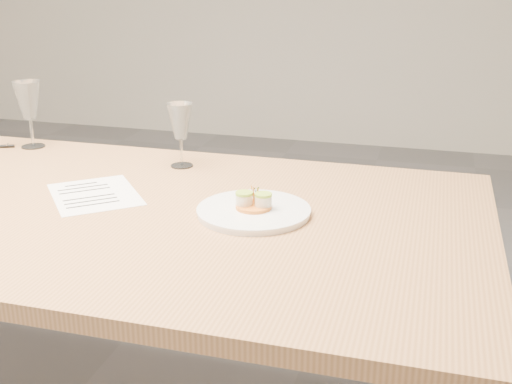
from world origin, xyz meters
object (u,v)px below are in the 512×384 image
(recipe_sheet, at_px, (95,194))
(wine_glass_3, at_px, (180,123))
(dining_table, at_px, (18,218))
(dinner_plate, at_px, (254,210))
(wine_glass_2, at_px, (28,101))

(recipe_sheet, distance_m, wine_glass_3, 0.34)
(dining_table, bearing_deg, recipe_sheet, 13.15)
(dinner_plate, bearing_deg, wine_glass_3, 134.67)
(dining_table, distance_m, wine_glass_3, 0.51)
(dining_table, relative_size, recipe_sheet, 7.19)
(recipe_sheet, height_order, wine_glass_3, wine_glass_3)
(dining_table, height_order, dinner_plate, dinner_plate)
(recipe_sheet, xyz_separation_m, wine_glass_3, (0.12, 0.29, 0.13))
(recipe_sheet, distance_m, wine_glass_2, 0.58)
(dining_table, distance_m, wine_glass_2, 0.51)
(dinner_plate, height_order, wine_glass_2, wine_glass_2)
(dining_table, xyz_separation_m, recipe_sheet, (0.21, 0.05, 0.07))
(dining_table, relative_size, dinner_plate, 8.82)
(dinner_plate, relative_size, recipe_sheet, 0.81)
(dining_table, bearing_deg, wine_glass_3, 46.17)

